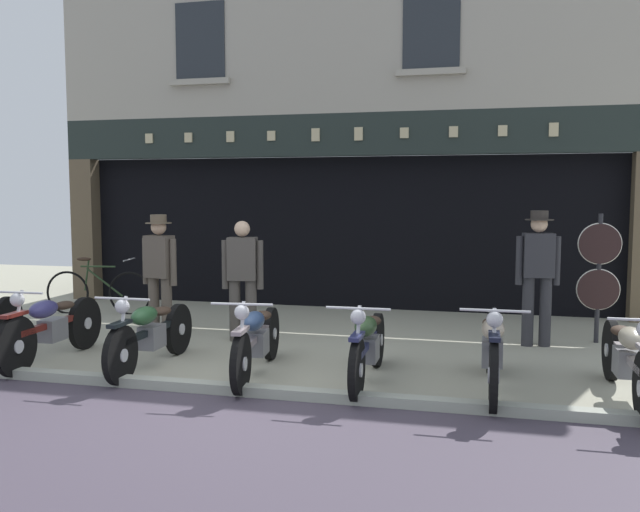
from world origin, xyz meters
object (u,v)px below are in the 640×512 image
advert_board_far (202,201)px  shopkeeper_center (243,275)px  motorcycle_right (492,348)px  motorcycle_left (52,326)px  motorcycle_center (257,338)px  leaning_bicycle (98,291)px  motorcycle_center_right (368,344)px  salesman_right (538,271)px  motorcycle_center_left (151,332)px  tyre_sign_pole (599,268)px  advert_board_near (263,197)px  motorcycle_far_right (627,357)px  salesman_left (160,268)px

advert_board_far → shopkeeper_center: bearing=-57.8°
motorcycle_right → advert_board_far: bearing=-42.5°
motorcycle_left → motorcycle_center: size_ratio=0.97×
motorcycle_left → shopkeeper_center: (1.77, 1.61, 0.46)m
motorcycle_right → leaning_bicycle: (-6.25, 2.93, -0.06)m
motorcycle_left → motorcycle_center_right: bearing=178.8°
salesman_right → advert_board_far: bearing=-31.5°
motorcycle_center_left → motorcycle_center: size_ratio=0.97×
leaning_bicycle → tyre_sign_pole: bearing=78.2°
motorcycle_center_left → motorcycle_left: bearing=-0.4°
salesman_right → tyre_sign_pole: (0.79, 0.39, 0.01)m
leaning_bicycle → motorcycle_left: bearing=13.7°
shopkeeper_center → tyre_sign_pole: (4.59, 1.01, 0.10)m
motorcycle_center → advert_board_near: 5.08m
motorcycle_far_right → salesman_left: salesman_left is taller
motorcycle_center_right → motorcycle_right: size_ratio=0.95×
motorcycle_center → motorcycle_center_right: motorcycle_center is taller
motorcycle_center → motorcycle_left: bearing=-6.1°
motorcycle_center_left → shopkeeper_center: bearing=-108.2°
motorcycle_center_left → advert_board_near: (-0.22, 4.63, 1.49)m
motorcycle_left → leaning_bicycle: leaning_bicycle is taller
salesman_left → tyre_sign_pole: bearing=-160.3°
leaning_bicycle → advert_board_far: bearing=136.7°
motorcycle_right → tyre_sign_pole: (1.37, 2.59, 0.56)m
motorcycle_center → leaning_bicycle: size_ratio=1.17×
motorcycle_right → advert_board_near: bearing=-50.0°
motorcycle_center → motorcycle_right: bearing=174.5°
salesman_right → advert_board_far: advert_board_far is taller
motorcycle_far_right → salesman_left: size_ratio=1.24×
motorcycle_center → advert_board_far: advert_board_far is taller
motorcycle_center_right → salesman_left: 3.66m
salesman_left → salesman_right: salesman_right is taller
salesman_left → advert_board_near: size_ratio=1.85×
salesman_left → motorcycle_right: bearing=170.3°
advert_board_far → advert_board_near: bearing=-0.0°
motorcycle_right → shopkeeper_center: shopkeeper_center is taller
salesman_left → tyre_sign_pole: (5.84, 0.93, 0.06)m
motorcycle_center → tyre_sign_pole: 4.68m
shopkeeper_center → salesman_right: 3.85m
salesman_left → shopkeeper_center: salesman_left is taller
advert_board_near → motorcycle_center: bearing=-72.3°
salesman_right → motorcycle_center_left: bearing=18.7°
motorcycle_left → motorcycle_right: bearing=178.7°
motorcycle_center → shopkeeper_center: size_ratio=1.28×
motorcycle_right → shopkeeper_center: size_ratio=1.29×
motorcycle_left → motorcycle_center_right: size_ratio=1.02×
motorcycle_right → salesman_right: (0.57, 2.20, 0.55)m
motorcycle_far_right → salesman_right: bearing=-74.3°
tyre_sign_pole → motorcycle_left: bearing=-157.6°
motorcycle_left → tyre_sign_pole: (6.36, 2.62, 0.56)m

